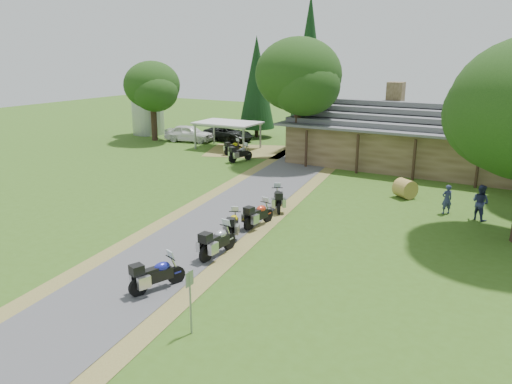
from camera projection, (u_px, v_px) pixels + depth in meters
The scene contains 22 objects.
ground at pixel (156, 263), 20.78m from camera, with size 120.00×120.00×0.00m, color #375919.
driveway at pixel (203, 232), 24.36m from camera, with size 46.00×46.00×0.00m, color #4C4B4E.
lodge at pixel (429, 135), 37.27m from camera, with size 21.40×9.40×4.90m, color brown, non-canonical shape.
silo at pixel (147, 102), 52.04m from camera, with size 3.30×3.30×6.70m, color gray.
carport at pixel (228, 135), 44.85m from camera, with size 5.52×3.68×2.39m, color silver, non-canonical shape.
car_white_sedan at pixel (189, 131), 48.30m from camera, with size 6.08×2.57×2.03m, color white.
car_dark_suv at pixel (228, 130), 48.74m from camera, with size 5.61×2.39×2.15m, color black.
motorcycle_row_a at pixel (157, 273), 18.32m from camera, with size 2.02×0.66×1.38m, color #1C2098, non-canonical shape.
motorcycle_row_b at pixel (218, 240), 21.40m from camera, with size 2.13×0.69×1.45m, color #929599, non-canonical shape.
motorcycle_row_c at pixel (233, 223), 23.70m from camera, with size 1.88×0.61×1.29m, color yellow, non-canonical shape.
motorcycle_row_d at pixel (259, 213), 25.03m from camera, with size 1.99×0.65×1.36m, color red, non-canonical shape.
motorcycle_row_e at pixel (278, 198), 27.64m from camera, with size 2.00×0.65×1.37m, color black, non-canonical shape.
motorcycle_carport_a at pixel (233, 147), 42.55m from camera, with size 1.85×0.60×1.26m, color #C0C00E, non-canonical shape.
motorcycle_carport_b at pixel (240, 153), 39.70m from camera, with size 2.08×0.68×1.42m, color slate, non-canonical shape.
person_a at pixel (447, 197), 26.90m from camera, with size 0.54×0.39×1.89m, color navy.
person_b at pixel (481, 199), 25.88m from camera, with size 0.63×0.45×2.22m, color navy.
hay_bale at pixel (405, 189), 29.93m from camera, with size 1.13×1.13×1.04m, color olive.
sign_post at pixel (190, 303), 15.36m from camera, with size 0.39×0.06×2.14m, color gray, non-canonical shape.
oak_lodge_left at pixel (298, 92), 38.06m from camera, with size 6.57×6.57×10.97m, color #16320F, non-canonical shape.
oak_silo at pixel (153, 96), 48.09m from camera, with size 5.37×5.37×8.63m, color #16320F, non-canonical shape.
cedar_near at pixel (309, 73), 43.70m from camera, with size 3.67×3.67×13.26m, color black.
cedar_far at pixel (257, 87), 49.74m from camera, with size 3.62×3.62×10.00m, color black.
Camera 1 is at (13.14, -14.56, 8.56)m, focal length 35.00 mm.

